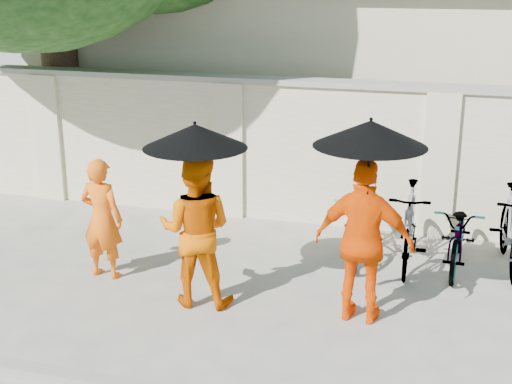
# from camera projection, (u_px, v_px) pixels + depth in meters

# --- Properties ---
(ground) EXTENTS (80.00, 80.00, 0.00)m
(ground) POSITION_uv_depth(u_px,v_px,m) (229.00, 314.00, 7.68)
(ground) COLOR #B3AA94
(compound_wall) EXTENTS (20.00, 0.30, 2.00)m
(compound_wall) POSITION_uv_depth(u_px,v_px,m) (367.00, 158.00, 10.05)
(compound_wall) COLOR beige
(compound_wall) RESTS_ON ground
(building_behind) EXTENTS (14.00, 6.00, 3.20)m
(building_behind) POSITION_uv_depth(u_px,v_px,m) (451.00, 80.00, 13.08)
(building_behind) COLOR beige
(building_behind) RESTS_ON ground
(monk_left) EXTENTS (0.56, 0.39, 1.47)m
(monk_left) POSITION_uv_depth(u_px,v_px,m) (102.00, 219.00, 8.42)
(monk_left) COLOR #FF650E
(monk_left) RESTS_ON ground
(monk_center) EXTENTS (0.90, 0.74, 1.71)m
(monk_center) POSITION_uv_depth(u_px,v_px,m) (196.00, 230.00, 7.71)
(monk_center) COLOR #E25E00
(monk_center) RESTS_ON ground
(parasol_center) EXTENTS (1.09, 1.09, 1.08)m
(parasol_center) POSITION_uv_depth(u_px,v_px,m) (195.00, 136.00, 7.31)
(parasol_center) COLOR black
(parasol_center) RESTS_ON ground
(monk_right) EXTENTS (1.05, 0.50, 1.75)m
(monk_right) POSITION_uv_depth(u_px,v_px,m) (364.00, 242.00, 7.31)
(monk_right) COLOR #FF5000
(monk_right) RESTS_ON ground
(parasol_right) EXTENTS (1.12, 1.12, 1.17)m
(parasol_right) POSITION_uv_depth(u_px,v_px,m) (370.00, 133.00, 6.88)
(parasol_right) COLOR black
(parasol_right) RESTS_ON ground
(bike_0) EXTENTS (0.66, 1.74, 0.90)m
(bike_0) POSITION_uv_depth(u_px,v_px,m) (362.00, 223.00, 9.10)
(bike_0) COLOR #A0A0A0
(bike_0) RESTS_ON ground
(bike_1) EXTENTS (0.52, 1.73, 1.03)m
(bike_1) POSITION_uv_depth(u_px,v_px,m) (409.00, 226.00, 8.80)
(bike_1) COLOR #A0A0A0
(bike_1) RESTS_ON ground
(bike_2) EXTENTS (0.65, 1.66, 0.86)m
(bike_2) POSITION_uv_depth(u_px,v_px,m) (459.00, 235.00, 8.74)
(bike_2) COLOR #A0A0A0
(bike_2) RESTS_ON ground
(bike_3) EXTENTS (0.61, 1.74, 1.03)m
(bike_3) POSITION_uv_depth(u_px,v_px,m) (511.00, 230.00, 8.67)
(bike_3) COLOR #A0A0A0
(bike_3) RESTS_ON ground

